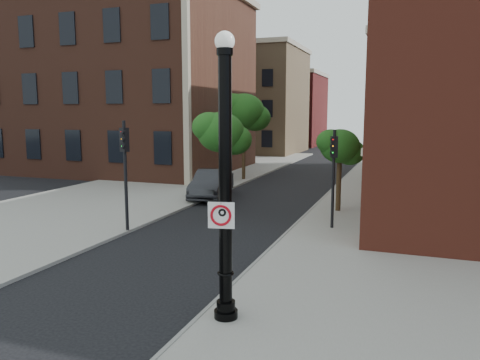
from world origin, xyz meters
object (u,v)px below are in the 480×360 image
at_px(no_parking_sign, 221,215).
at_px(traffic_signal_left, 125,158).
at_px(parked_car, 212,184).
at_px(traffic_signal_right, 334,163).
at_px(lamppost, 225,194).

relative_size(no_parking_sign, traffic_signal_left, 0.13).
xyz_separation_m(parked_car, traffic_signal_right, (7.63, -5.13, 2.00)).
distance_m(lamppost, no_parking_sign, 0.48).
relative_size(no_parking_sign, traffic_signal_right, 0.14).
bearing_deg(traffic_signal_right, lamppost, -115.74).
bearing_deg(traffic_signal_left, lamppost, -29.24).
bearing_deg(parked_car, traffic_signal_right, -44.67).
distance_m(no_parking_sign, traffic_signal_left, 9.25).
distance_m(lamppost, traffic_signal_right, 9.46).
distance_m(no_parking_sign, parked_car, 16.24).
distance_m(lamppost, parked_car, 16.16).
bearing_deg(lamppost, no_parking_sign, -101.95).
height_order(traffic_signal_left, traffic_signal_right, traffic_signal_left).
bearing_deg(no_parking_sign, parked_car, 101.85).
xyz_separation_m(lamppost, traffic_signal_right, (0.94, 9.41, -0.23)).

